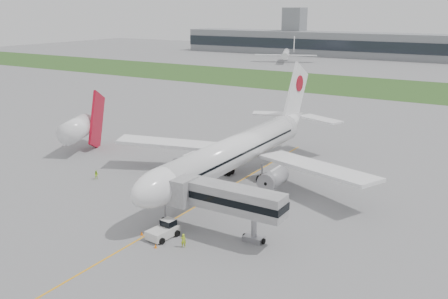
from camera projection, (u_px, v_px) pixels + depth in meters
The scene contains 14 objects.
ground at pixel (224, 190), 79.24m from camera, with size 600.00×600.00×0.00m, color gray.
apron_markings at pixel (206, 200), 75.13m from camera, with size 70.00×70.00×0.04m, color orange, non-canonical shape.
grass_strip at pixel (399, 89), 177.78m from camera, with size 600.00×50.00×0.02m, color #2F5620.
terminal_building at pixel (448, 48), 266.10m from camera, with size 320.00×22.30×14.00m.
control_tower at pixel (293, 54), 314.79m from camera, with size 12.00×12.00×56.00m, color gray, non-canonical shape.
airliner at pixel (239, 149), 81.69m from camera, with size 48.13×53.95×17.88m.
pushback_tug at pixel (164, 230), 62.97m from camera, with size 3.15×4.31×2.08m.
jet_bridge at pixel (224, 198), 62.01m from camera, with size 15.16×4.32×7.01m.
safety_cone_left at pixel (142, 233), 63.60m from camera, with size 0.39×0.39×0.54m, color orange.
safety_cone_right at pixel (156, 246), 60.21m from camera, with size 0.37×0.37×0.51m, color orange.
ground_crew_near at pixel (183, 240), 60.25m from camera, with size 0.64×0.42×1.76m, color #B6D924.
ground_crew_far at pixel (97, 175), 84.15m from camera, with size 0.77×0.60×1.58m, color #B3EC27.
neighbor_aircraft at pixel (80, 128), 99.23m from camera, with size 7.79×15.35×12.52m.
distant_aircraft_left at pixel (285, 62), 265.56m from camera, with size 32.68×28.83×12.49m, color white, non-canonical shape.
Camera 1 is at (38.77, -63.52, 27.99)m, focal length 40.00 mm.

